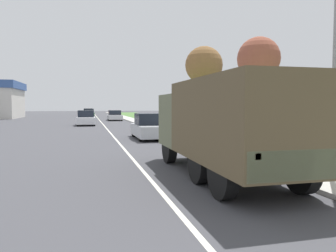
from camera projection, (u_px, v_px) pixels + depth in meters
ground_plane at (102, 123)px, 39.04m from camera, size 180.00×180.00×0.00m
lane_centre_stripe at (102, 123)px, 39.04m from camera, size 0.12×120.00×0.00m
sidewalk_right at (139, 122)px, 40.12m from camera, size 1.80×120.00×0.12m
grass_strip_right at (174, 122)px, 41.17m from camera, size 7.00×120.00×0.02m
military_truck at (225, 122)px, 9.59m from camera, size 2.32×7.29×2.82m
car_nearest_ahead at (150, 127)px, 20.78m from camera, size 1.89×4.52×1.60m
car_second_ahead at (86, 119)px, 34.89m from camera, size 1.86×4.43×1.59m
car_third_ahead at (115, 116)px, 46.22m from camera, size 1.84×4.73×1.43m
car_fourth_ahead at (89, 113)px, 58.24m from camera, size 1.95×3.94×1.54m
car_farthest_ahead at (88, 112)px, 68.87m from camera, size 1.94×4.62×1.49m
pickup_truck at (261, 126)px, 18.55m from camera, size 2.03×5.06×1.92m
lamp_post at (330, 26)px, 8.63m from camera, size 1.69×0.24×6.83m
tree_mid_right at (259, 60)px, 19.45m from camera, size 2.54×2.54×6.15m
tree_far_right at (204, 66)px, 33.95m from camera, size 3.90×3.90×8.22m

